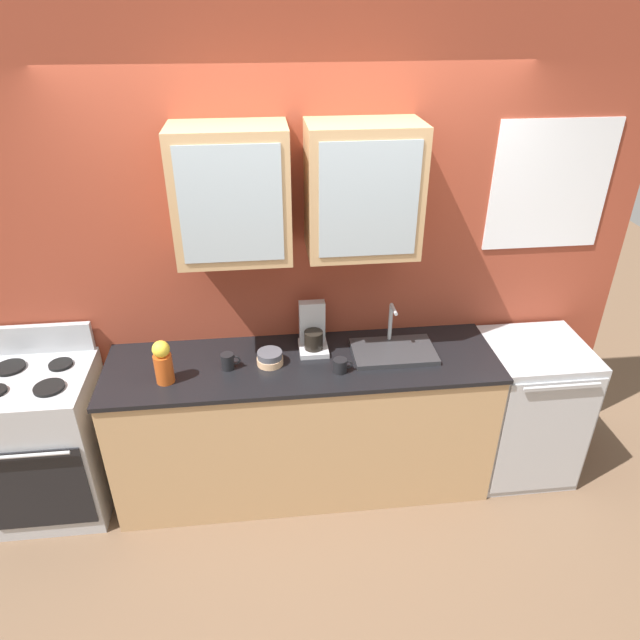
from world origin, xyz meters
The scene contains 11 objects.
ground_plane centered at (0.00, 0.00, 0.00)m, with size 10.00×10.00×0.00m, color brown.
back_wall_unit centered at (0.01, 0.32, 1.50)m, with size 4.03×0.46×2.80m.
counter centered at (0.00, 0.00, 0.47)m, with size 2.28×0.63×0.94m.
stove_range centered at (-1.52, 0.00, 0.48)m, with size 0.62×0.64×1.12m.
sink_faucet centered at (0.54, 0.03, 0.96)m, with size 0.49×0.31×0.28m.
bowl_stack centered at (-0.19, 0.00, 0.98)m, with size 0.15×0.15×0.08m.
vase centered at (-0.77, -0.11, 1.06)m, with size 0.10×0.10×0.26m.
cup_near_sink centered at (0.20, -0.12, 0.98)m, with size 0.11×0.08×0.08m.
cup_near_bowls centered at (-0.43, -0.02, 0.99)m, with size 0.11×0.07×0.09m.
dishwasher centered at (1.43, 0.00, 0.47)m, with size 0.60×0.62×0.94m.
coffee_maker centered at (0.07, 0.14, 1.05)m, with size 0.17×0.20×0.29m.
Camera 1 is at (-0.21, -2.74, 2.79)m, focal length 32.08 mm.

